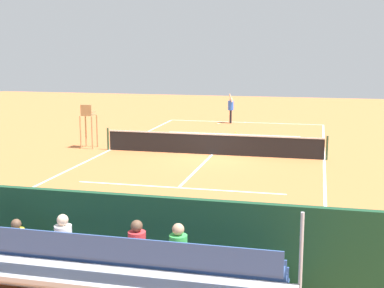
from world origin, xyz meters
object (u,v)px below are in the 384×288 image
courtside_bench (246,260)px  tennis_racket (218,123)px  tennis_player (231,108)px  bleacher_stand (38,265)px  tennis_ball_near (235,132)px  equipment_bag (145,270)px  tennis_net (212,144)px  umpire_chair (88,121)px

courtside_bench → tennis_racket: 23.78m
tennis_player → bleacher_stand: bearing=91.6°
courtside_bench → tennis_ball_near: 20.05m
courtside_bench → tennis_player: size_ratio=0.93×
equipment_bag → tennis_racket: 23.55m
bleacher_stand → tennis_player: (0.71, -25.82, 0.06)m
courtside_bench → tennis_ball_near: courtside_bench is taller
tennis_net → courtside_bench: (-3.36, 13.27, 0.06)m
tennis_net → courtside_bench: size_ratio=5.72×
courtside_bench → equipment_bag: courtside_bench is taller
tennis_ball_near → bleacher_stand: bearing=89.4°
tennis_net → equipment_bag: 13.46m
umpire_chair → tennis_net: bearing=178.0°
tennis_net → tennis_ball_near: (-0.06, -6.49, -0.47)m
equipment_bag → courtside_bench: bearing=-176.6°
tennis_net → bleacher_stand: 15.36m
courtside_bench → tennis_player: bearing=-79.9°
umpire_chair → tennis_racket: 10.88m
bleacher_stand → tennis_racket: bleacher_stand is taller
tennis_net → tennis_ball_near: 6.51m
umpire_chair → tennis_racket: (-4.62, -9.77, -1.30)m
tennis_net → tennis_racket: tennis_net is taller
tennis_player → tennis_ball_near: 4.20m
tennis_net → tennis_player: bearing=-85.2°
umpire_chair → tennis_racket: bearing=-115.3°
courtside_bench → tennis_racket: size_ratio=3.11×
tennis_net → courtside_bench: tennis_net is taller
tennis_net → bleacher_stand: (0.16, 15.35, 0.45)m
tennis_net → tennis_player: (0.87, -10.47, 0.51)m
equipment_bag → tennis_player: 23.98m
umpire_chair → equipment_bag: size_ratio=2.38×
tennis_net → umpire_chair: 6.26m
tennis_ball_near → equipment_bag: bearing=93.3°
bleacher_stand → tennis_net: bearing=-90.6°
bleacher_stand → equipment_bag: bearing=-125.3°
umpire_chair → equipment_bag: 15.55m
tennis_racket → equipment_bag: bearing=96.8°
tennis_net → courtside_bench: 13.69m
bleacher_stand → tennis_player: size_ratio=4.70×
tennis_net → bleacher_stand: size_ratio=1.14×
courtside_bench → tennis_ball_near: size_ratio=27.27×
umpire_chair → courtside_bench: bearing=125.3°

